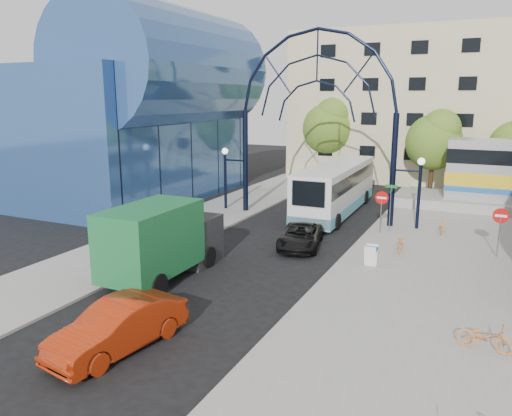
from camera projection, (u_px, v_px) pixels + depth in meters
The scene contains 19 objects.
ground at pixel (203, 292), 20.70m from camera, with size 120.00×120.00×0.00m, color black.
sidewalk_east at pixel (417, 289), 20.88m from camera, with size 8.00×56.00×0.12m, color gray.
plaza_west at pixel (161, 237), 28.69m from camera, with size 5.00×50.00×0.12m, color gray.
gateway_arch at pixel (317, 86), 31.18m from camera, with size 13.64×0.44×12.10m.
stop_sign at pixel (382, 202), 28.85m from camera, with size 0.80×0.07×2.50m.
do_not_enter_sign at pixel (500, 221), 24.50m from camera, with size 0.76×0.07×2.48m.
street_name_sign at pixel (391, 198), 29.18m from camera, with size 0.70×0.70×2.80m.
sandwich_board at pixel (371, 253), 23.48m from camera, with size 0.55×0.61×0.99m.
transit_hall at pixel (133, 113), 38.85m from camera, with size 16.50×18.00×14.50m.
apartment_block at pixel (403, 106), 49.19m from camera, with size 20.00×12.10×14.00m.
tree_north_a at pixel (435, 139), 40.01m from camera, with size 4.48×4.48×7.00m.
tree_north_b at pixel (330, 125), 47.57m from camera, with size 5.12×5.12×8.00m.
city_bus at pixel (336, 188), 34.59m from camera, with size 3.11×12.32×3.36m.
green_truck at pixel (163, 240), 22.19m from camera, with size 2.69×6.79×3.41m.
black_suv at pixel (300, 236), 26.73m from camera, with size 2.05×4.45×1.24m, color black.
red_sedan at pixel (118, 327), 15.85m from camera, with size 1.67×4.79×1.58m, color #9D2409.
bike_near_a at pixel (400, 243), 25.66m from camera, with size 0.59×1.71×0.90m, color orange.
bike_near_b at pixel (442, 226), 29.04m from camera, with size 0.43×1.53×0.92m, color orange.
bike_far_a at pixel (485, 337), 15.64m from camera, with size 0.60×1.71×0.90m, color orange.
Camera 1 is at (10.29, -16.64, 7.93)m, focal length 35.00 mm.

